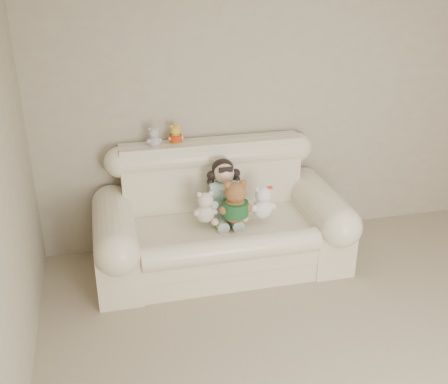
% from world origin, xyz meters
% --- Properties ---
extents(wall_back, '(4.50, 0.00, 4.50)m').
position_xyz_m(wall_back, '(0.00, 2.50, 1.30)').
color(wall_back, tan).
rests_on(wall_back, ground).
extents(sofa, '(2.10, 0.95, 1.03)m').
position_xyz_m(sofa, '(-0.75, 2.00, 0.52)').
color(sofa, beige).
rests_on(sofa, floor).
extents(seated_child, '(0.32, 0.40, 0.54)m').
position_xyz_m(seated_child, '(-0.71, 2.08, 0.69)').
color(seated_child, '#2F764F').
rests_on(seated_child, sofa).
extents(brown_teddy, '(0.32, 0.27, 0.43)m').
position_xyz_m(brown_teddy, '(-0.67, 1.84, 0.71)').
color(brown_teddy, brown).
rests_on(brown_teddy, sofa).
extents(white_cat, '(0.22, 0.17, 0.34)m').
position_xyz_m(white_cat, '(-0.43, 1.87, 0.67)').
color(white_cat, white).
rests_on(white_cat, sofa).
extents(cream_teddy, '(0.21, 0.17, 0.31)m').
position_xyz_m(cream_teddy, '(-0.90, 1.90, 0.66)').
color(cream_teddy, beige).
rests_on(cream_teddy, sofa).
extents(yellow_mini_bear, '(0.14, 0.11, 0.21)m').
position_xyz_m(yellow_mini_bear, '(-1.05, 2.37, 1.11)').
color(yellow_mini_bear, yellow).
rests_on(yellow_mini_bear, sofa).
extents(grey_mini_plush, '(0.15, 0.13, 0.21)m').
position_xyz_m(grey_mini_plush, '(-1.24, 2.35, 1.11)').
color(grey_mini_plush, '#B9BAC1').
rests_on(grey_mini_plush, sofa).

